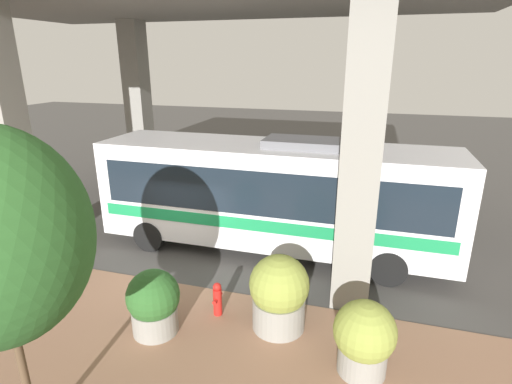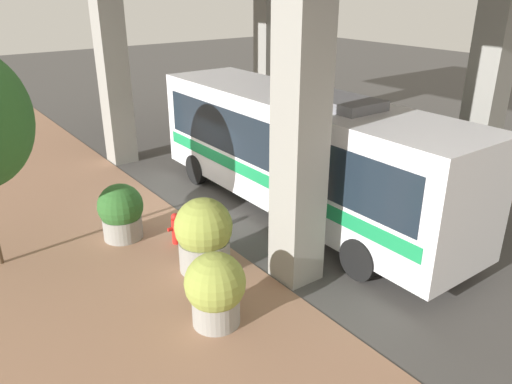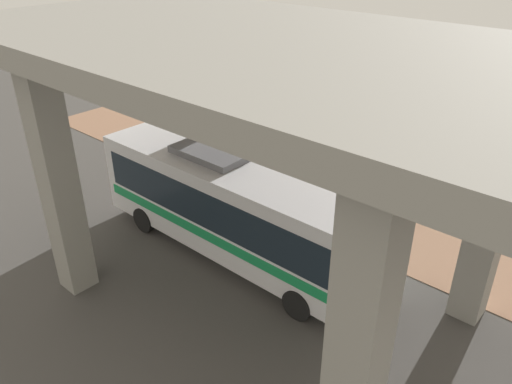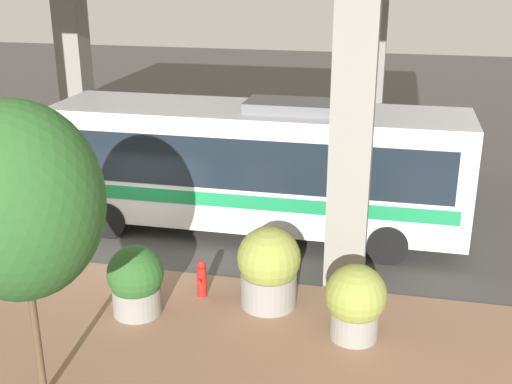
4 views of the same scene
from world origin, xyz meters
name	(u,v)px [view 3 (image 3 of 4)]	position (x,y,z in m)	size (l,w,h in m)	color
ground_plane	(334,244)	(0.00, 0.00, 0.00)	(80.00, 80.00, 0.00)	#474442
sidewalk_strip	(375,212)	(-3.00, 0.00, 0.01)	(6.00, 40.00, 0.02)	#936B51
overpass	(267,80)	(4.00, 0.00, 7.01)	(9.40, 18.14, 8.09)	gray
bus	(232,204)	(2.83, -2.48, 1.99)	(2.74, 10.87, 3.68)	silver
fire_hydrant	(306,205)	(-0.99, -2.05, 0.44)	(0.44, 0.21, 0.87)	red
planter_front	(343,198)	(-1.97, -0.94, 0.76)	(1.18, 1.18, 1.53)	gray
planter_middle	(257,166)	(-1.91, -5.47, 0.79)	(1.21, 1.21, 1.55)	gray
planter_back	(277,184)	(-1.02, -3.57, 0.90)	(1.35, 1.35, 1.80)	gray
street_tree_near	(398,116)	(-4.89, -0.42, 3.57)	(2.64, 2.64, 5.16)	brown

